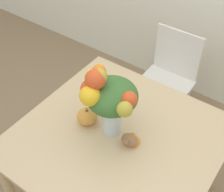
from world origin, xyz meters
TOP-DOWN VIEW (x-y plane):
  - dining_table at (0.00, 0.00)m, footprint 1.15×1.12m
  - flower_vase at (-0.07, 0.00)m, footprint 0.38×0.31m
  - pumpkin at (-0.22, -0.01)m, footprint 0.12×0.12m
  - turkey_figurine at (0.09, 0.01)m, footprint 0.10×0.14m
  - dining_chair_near_window at (-0.13, 0.92)m, footprint 0.42×0.42m

SIDE VIEW (x-z plane):
  - dining_chair_near_window at x=-0.13m, z-range 0.02..0.89m
  - dining_table at x=0.00m, z-range 0.27..1.00m
  - turkey_figurine at x=0.09m, z-range 0.73..0.81m
  - pumpkin at x=-0.22m, z-range 0.72..0.83m
  - flower_vase at x=-0.07m, z-range 0.77..1.24m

